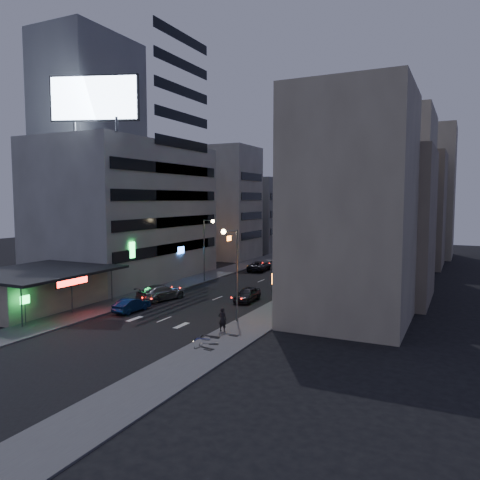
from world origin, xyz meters
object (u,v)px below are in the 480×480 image
Objects in this scene: road_car_blue at (132,305)px; road_car_silver at (161,292)px; parked_car_right_far at (313,265)px; person at (222,320)px; parked_car_right_mid at (286,286)px; scooter_black_b at (221,329)px; scooter_blue at (211,333)px; scooter_silver_a at (219,335)px; scooter_silver_b at (240,327)px; parked_car_left at (259,266)px; parked_car_right_near at (247,294)px; scooter_black_a at (215,341)px.

road_car_silver reaches higher than road_car_blue.
person reaches higher than parked_car_right_far.
parked_car_right_mid is 0.78× the size of road_car_silver.
scooter_blue is at bearing 145.97° from scooter_black_b.
scooter_black_b reaches higher than scooter_silver_a.
scooter_silver_a is at bearing -130.82° from scooter_blue.
parked_car_right_mid reaches higher than scooter_silver_b.
road_car_blue is at bearing 77.95° from scooter_silver_b.
parked_car_right_far reaches higher than parked_car_left.
scooter_silver_b is (2.81, -18.05, 0.01)m from parked_car_right_mid.
parked_car_right_far is at bearing -0.26° from scooter_black_b.
parked_car_right_mid is 2.19× the size of scooter_black_b.
scooter_black_a is at bearing -76.27° from parked_car_right_near.
parked_car_right_near is 0.77× the size of road_car_silver.
scooter_black_a is 2.49m from scooter_blue.
parked_car_right_mid reaches higher than parked_car_left.
scooter_black_a is at bearing 109.77° from person.
parked_car_right_far is 0.96× the size of road_car_silver.
scooter_silver_a is at bearing 104.01° from parked_car_left.
parked_car_right_far is at bearing 16.73° from scooter_black_a.
person reaches higher than scooter_black_a.
parked_car_right_near is at bearing 2.80° from scooter_blue.
parked_car_right_near reaches higher than scooter_silver_a.
road_car_silver is (-10.55, -9.82, 0.09)m from parked_car_right_mid.
parked_car_right_mid is 20.02m from scooter_blue.
road_car_blue reaches higher than scooter_silver_a.
scooter_blue is (10.43, -33.30, -0.11)m from parked_car_left.
scooter_black_b is 1.55m from scooter_silver_b.
parked_car_right_mid reaches higher than scooter_black_a.
scooter_black_a is 1.14× the size of scooter_blue.
person is 2.29m from scooter_blue.
scooter_black_b reaches higher than scooter_black_a.
parked_car_left is at bearing 28.29° from scooter_black_a.
parked_car_left is 35.75m from scooter_silver_a.
scooter_silver_b is at bearing -50.54° from scooter_black_b.
road_car_blue is (-0.87, -28.62, -0.06)m from parked_car_left.
parked_car_right_near is at bearing 105.40° from parked_car_left.
parked_car_left reaches higher than scooter_black_a.
scooter_black_a is at bearing 150.12° from road_car_silver.
road_car_blue is 13.10m from scooter_silver_b.
person is 3.07m from scooter_silver_a.
parked_car_right_mid is 16.15m from parked_car_left.
road_car_silver is (-8.59, -3.45, 0.08)m from parked_car_right_near.
person is 1.03× the size of scooter_black_a.
parked_car_right_far is 40.27m from scooter_black_a.
road_car_silver is 15.61m from scooter_blue.
road_car_silver is 3.45× the size of scooter_blue.
parked_car_left is at bearing -89.64° from road_car_blue.
parked_car_right_near is at bearing 9.80° from scooter_black_b.
scooter_silver_b is at bearing -70.91° from parked_car_right_near.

